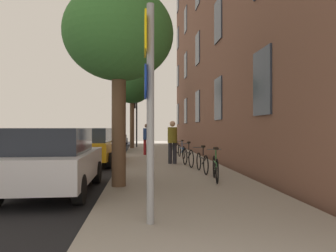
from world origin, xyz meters
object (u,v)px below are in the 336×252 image
object	(u,v)px
pedestrian_1	(147,137)
bicycle_4	(175,147)
traffic_light	(135,113)
tree_near	(119,36)
pedestrian_0	(172,139)
tree_far	(132,88)
bicycle_2	(188,157)
sign_post	(149,97)
car_3	(118,136)
bicycle_0	(215,167)
car_1	(93,146)
bicycle_1	(202,162)
bicycle_3	(181,151)
car_2	(108,140)
car_0	(54,160)

from	to	relation	value
pedestrian_1	bicycle_4	bearing A→B (deg)	35.34
traffic_light	pedestrian_1	world-z (taller)	traffic_light
tree_near	pedestrian_0	size ratio (longest dim) A/B	2.86
tree_far	bicycle_2	bearing A→B (deg)	-77.28
sign_post	car_3	bearing A→B (deg)	95.42
pedestrian_1	bicycle_0	bearing A→B (deg)	-78.18
pedestrian_1	bicycle_2	bearing A→B (deg)	-73.99
bicycle_2	pedestrian_1	bearing A→B (deg)	106.01
car_1	car_3	xyz separation A→B (m)	(-0.09, 15.67, -0.00)
bicycle_2	sign_post	bearing A→B (deg)	-103.82
bicycle_1	sign_post	bearing A→B (deg)	-110.11
car_3	tree_far	bearing A→B (deg)	-76.22
bicycle_2	bicycle_3	world-z (taller)	bicycle_2
pedestrian_0	car_2	distance (m)	8.06
bicycle_1	pedestrian_0	world-z (taller)	pedestrian_0
tree_near	bicycle_3	size ratio (longest dim) A/B	3.01
tree_near	tree_far	world-z (taller)	tree_far
tree_near	pedestrian_1	bearing A→B (deg)	84.37
traffic_light	car_2	world-z (taller)	traffic_light
bicycle_4	car_2	world-z (taller)	car_2
bicycle_3	bicycle_4	world-z (taller)	bicycle_4
bicycle_0	pedestrian_0	world-z (taller)	pedestrian_0
tree_near	bicycle_2	xyz separation A→B (m)	(2.44, 3.89, -3.54)
tree_far	bicycle_1	bearing A→B (deg)	-78.02
bicycle_2	pedestrian_0	bearing A→B (deg)	119.30
sign_post	car_3	distance (m)	24.72
bicycle_0	bicycle_1	bearing A→B (deg)	92.28
tree_far	bicycle_0	world-z (taller)	tree_far
pedestrian_1	car_0	xyz separation A→B (m)	(-2.49, -9.45, -0.28)
tree_near	car_3	bearing A→B (deg)	94.36
tree_near	car_0	world-z (taller)	tree_near
pedestrian_0	car_3	size ratio (longest dim) A/B	0.42
tree_far	pedestrian_0	size ratio (longest dim) A/B	3.18
sign_post	bicycle_1	bearing A→B (deg)	69.89
sign_post	car_1	distance (m)	9.27
car_0	bicycle_0	bearing A→B (deg)	10.56
car_2	bicycle_3	bearing A→B (deg)	-48.84
bicycle_0	bicycle_3	size ratio (longest dim) A/B	0.99
bicycle_4	car_3	xyz separation A→B (m)	(-4.34, 10.88, 0.36)
bicycle_3	bicycle_4	size ratio (longest dim) A/B	1.05
bicycle_4	car_0	distance (m)	11.56
car_1	car_3	world-z (taller)	same
bicycle_2	car_1	world-z (taller)	car_1
bicycle_0	pedestrian_1	size ratio (longest dim) A/B	0.97
traffic_light	bicycle_0	world-z (taller)	traffic_light
pedestrian_0	car_0	xyz separation A→B (m)	(-3.51, -5.04, -0.32)
bicycle_2	pedestrian_1	distance (m)	5.59
tree_far	bicycle_3	world-z (taller)	tree_far
bicycle_2	bicycle_4	size ratio (longest dim) A/B	1.01
pedestrian_0	sign_post	bearing A→B (deg)	-98.67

